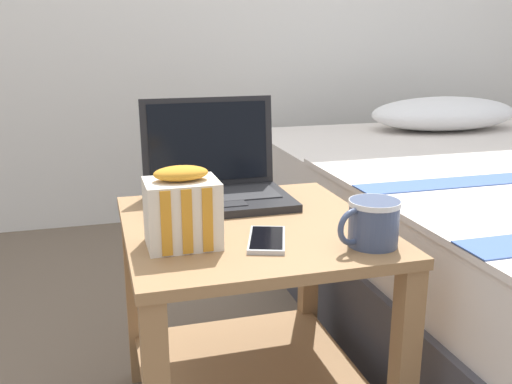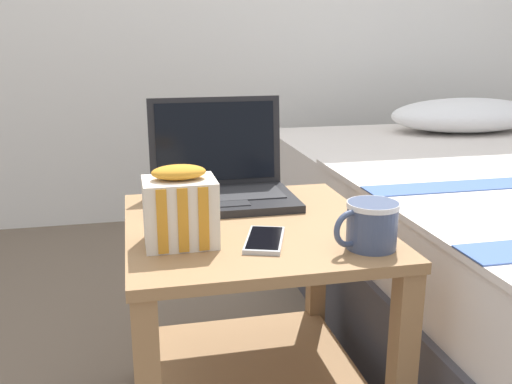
# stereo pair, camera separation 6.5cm
# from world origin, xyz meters

# --- Properties ---
(bedside_table) EXTENTS (0.53, 0.57, 0.49)m
(bedside_table) POSITION_xyz_m (0.00, 0.00, 0.32)
(bedside_table) COLOR #997047
(bedside_table) RESTS_ON ground_plane
(laptop) EXTENTS (0.33, 0.25, 0.24)m
(laptop) POSITION_xyz_m (-0.03, 0.19, 0.54)
(laptop) COLOR black
(laptop) RESTS_ON bedside_table
(mug_front_left) EXTENTS (0.13, 0.10, 0.09)m
(mug_front_left) POSITION_xyz_m (0.19, -0.19, 0.54)
(mug_front_left) COLOR #3F4C6B
(mug_front_left) RESTS_ON bedside_table
(snack_bag) EXTENTS (0.14, 0.11, 0.15)m
(snack_bag) POSITION_xyz_m (-0.16, -0.09, 0.56)
(snack_bag) COLOR silver
(snack_bag) RESTS_ON bedside_table
(cell_phone) EXTENTS (0.11, 0.15, 0.01)m
(cell_phone) POSITION_xyz_m (-0.00, -0.12, 0.50)
(cell_phone) COLOR #B7BABC
(cell_phone) RESTS_ON bedside_table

